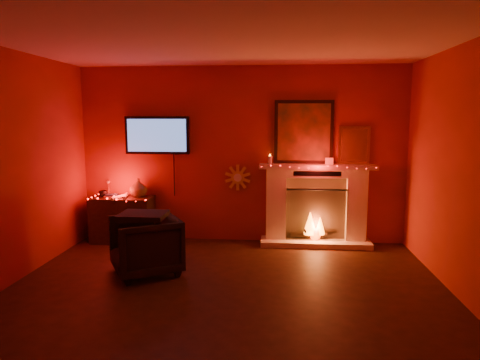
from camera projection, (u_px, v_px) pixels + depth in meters
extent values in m
plane|color=black|center=(220.00, 309.00, 4.32)|extent=(5.00, 5.00, 0.00)
plane|color=beige|center=(218.00, 32.00, 3.93)|extent=(5.00, 5.00, 0.00)
plane|color=maroon|center=(241.00, 155.00, 6.59)|extent=(5.00, 0.00, 5.00)
plane|color=maroon|center=(134.00, 264.00, 1.66)|extent=(5.00, 0.00, 5.00)
cube|color=beige|center=(315.00, 243.00, 6.48)|extent=(1.65, 0.40, 0.08)
cube|color=beige|center=(276.00, 208.00, 6.55)|extent=(0.30, 0.22, 0.95)
cube|color=beige|center=(356.00, 209.00, 6.45)|extent=(0.30, 0.22, 0.95)
cube|color=beige|center=(317.00, 173.00, 6.42)|extent=(1.50, 0.22, 0.14)
cube|color=beige|center=(317.00, 167.00, 6.35)|extent=(1.72, 0.34, 0.06)
cube|color=#916954|center=(315.00, 207.00, 6.56)|extent=(0.90, 0.10, 0.95)
cube|color=black|center=(316.00, 215.00, 6.39)|extent=(0.90, 0.02, 0.78)
cylinder|color=black|center=(309.00, 235.00, 6.54)|extent=(0.55, 0.09, 0.09)
cylinder|color=black|center=(320.00, 231.00, 6.53)|extent=(0.51, 0.18, 0.08)
cone|color=orange|center=(310.00, 223.00, 6.51)|extent=(0.20, 0.20, 0.34)
cone|color=orange|center=(320.00, 226.00, 6.51)|extent=(0.16, 0.16, 0.26)
sphere|color=#FF3F07|center=(315.00, 234.00, 6.53)|extent=(0.18, 0.18, 0.18)
cube|color=black|center=(304.00, 132.00, 6.43)|extent=(0.88, 0.05, 0.95)
cube|color=#BA5018|center=(304.00, 132.00, 6.40)|extent=(0.78, 0.01, 0.85)
cube|color=gold|center=(354.00, 145.00, 6.39)|extent=(0.46, 0.04, 0.56)
cube|color=#A56C26|center=(354.00, 145.00, 6.37)|extent=(0.38, 0.01, 0.48)
cylinder|color=beige|center=(270.00, 160.00, 6.44)|extent=(0.07, 0.07, 0.12)
cube|color=white|center=(329.00, 161.00, 6.35)|extent=(0.12, 0.01, 0.10)
cube|color=black|center=(157.00, 135.00, 6.61)|extent=(1.00, 0.06, 0.58)
cube|color=#4D74C7|center=(157.00, 135.00, 6.58)|extent=(0.92, 0.01, 0.50)
cylinder|color=black|center=(174.00, 175.00, 6.70)|extent=(0.02, 0.02, 0.66)
cylinder|color=gold|center=(238.00, 178.00, 6.63)|extent=(0.20, 0.03, 0.20)
cylinder|color=white|center=(238.00, 178.00, 6.61)|extent=(0.13, 0.01, 0.13)
cube|color=black|center=(123.00, 219.00, 6.65)|extent=(0.92, 0.46, 0.70)
imported|color=brown|center=(138.00, 188.00, 6.61)|extent=(0.27, 0.27, 0.28)
imported|color=black|center=(103.00, 194.00, 6.60)|extent=(0.13, 0.13, 0.10)
cylinder|color=white|center=(114.00, 197.00, 6.52)|extent=(0.16, 0.38, 0.05)
cylinder|color=white|center=(119.00, 197.00, 6.49)|extent=(0.14, 0.38, 0.05)
cylinder|color=white|center=(126.00, 196.00, 6.58)|extent=(0.13, 0.38, 0.05)
cube|color=#612B1B|center=(111.00, 197.00, 6.56)|extent=(0.20, 0.14, 0.03)
cube|color=#1C3043|center=(112.00, 195.00, 6.56)|extent=(0.17, 0.12, 0.02)
imported|color=black|center=(145.00, 245.00, 5.27)|extent=(1.07, 1.06, 0.72)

